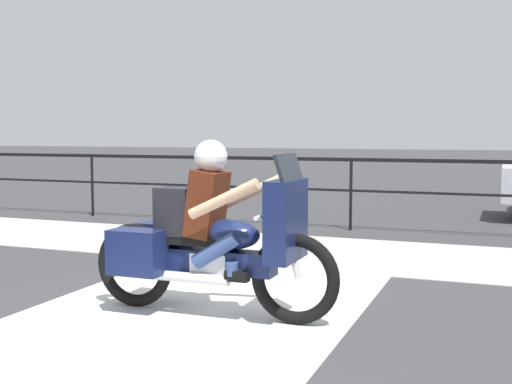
# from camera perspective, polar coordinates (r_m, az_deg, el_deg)

# --- Properties ---
(ground_plane) EXTENTS (120.00, 120.00, 0.00)m
(ground_plane) POSITION_cam_1_polar(r_m,az_deg,el_deg) (5.69, -4.30, -11.16)
(ground_plane) COLOR #38383A
(sidewalk_band) EXTENTS (44.00, 2.40, 0.01)m
(sidewalk_band) POSITION_cam_1_polar(r_m,az_deg,el_deg) (8.80, 5.34, -5.26)
(sidewalk_band) COLOR #B7B2A8
(sidewalk_band) RESTS_ON ground
(crosswalk_band) EXTENTS (2.88, 6.00, 0.01)m
(crosswalk_band) POSITION_cam_1_polar(r_m,az_deg,el_deg) (5.62, -7.31, -11.37)
(crosswalk_band) COLOR silver
(crosswalk_band) RESTS_ON ground
(fence_railing) EXTENTS (36.00, 0.05, 1.20)m
(fence_railing) POSITION_cam_1_polar(r_m,az_deg,el_deg) (10.69, 8.45, 1.65)
(fence_railing) COLOR black
(fence_railing) RESTS_ON ground
(motorcycle) EXTENTS (2.34, 0.76, 1.55)m
(motorcycle) POSITION_cam_1_polar(r_m,az_deg,el_deg) (5.66, -4.15, -4.11)
(motorcycle) COLOR black
(motorcycle) RESTS_ON ground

